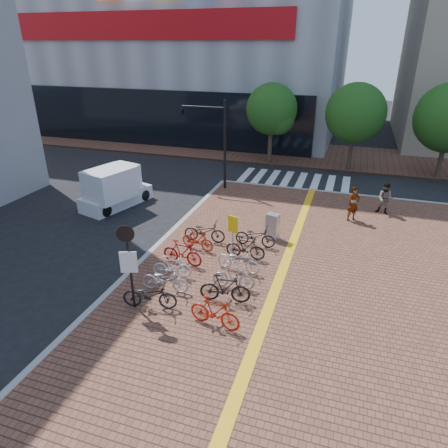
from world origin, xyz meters
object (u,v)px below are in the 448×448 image
(bike_4, at_px, (197,240))
(yellow_sign, at_px, (233,228))
(bike_5, at_px, (205,231))
(bike_11, at_px, (255,236))
(bike_7, at_px, (225,288))
(pedestrian_a, at_px, (353,204))
(bike_3, at_px, (182,253))
(bike_2, at_px, (172,267))
(pedestrian_b, at_px, (385,199))
(notice_sign, at_px, (128,257))
(bike_6, at_px, (215,312))
(box_truck, at_px, (114,187))
(bike_8, at_px, (234,277))
(bike_10, at_px, (245,248))
(traffic_light_pole, at_px, (205,127))
(bike_9, at_px, (238,260))
(bike_1, at_px, (165,280))
(bike_0, at_px, (150,295))
(utility_box, at_px, (272,226))

(bike_4, height_order, yellow_sign, yellow_sign)
(bike_5, relative_size, bike_11, 1.05)
(bike_7, bearing_deg, pedestrian_a, -33.93)
(bike_4, bearing_deg, bike_3, -175.34)
(bike_2, distance_m, pedestrian_b, 12.67)
(notice_sign, bearing_deg, bike_6, -1.12)
(bike_5, bearing_deg, box_truck, 60.46)
(bike_8, bearing_deg, bike_10, -0.51)
(bike_8, bearing_deg, traffic_light_pole, 20.36)
(bike_7, distance_m, bike_11, 4.59)
(traffic_light_pole, relative_size, box_truck, 1.23)
(pedestrian_b, distance_m, traffic_light_pole, 11.35)
(bike_6, relative_size, bike_9, 0.98)
(bike_8, xyz_separation_m, traffic_light_pole, (-5.15, 10.89, 3.32))
(bike_2, relative_size, pedestrian_a, 0.85)
(bike_10, xyz_separation_m, bike_11, (0.12, 1.28, -0.03))
(bike_5, height_order, pedestrian_b, pedestrian_b)
(bike_2, height_order, box_truck, box_truck)
(bike_9, xyz_separation_m, bike_11, (0.11, 2.38, 0.00))
(bike_8, height_order, yellow_sign, yellow_sign)
(bike_10, height_order, notice_sign, notice_sign)
(bike_1, distance_m, bike_11, 5.19)
(notice_sign, relative_size, box_truck, 0.71)
(bike_10, xyz_separation_m, yellow_sign, (-0.67, 0.30, 0.72))
(pedestrian_a, bearing_deg, bike_5, 176.83)
(bike_7, distance_m, pedestrian_b, 11.98)
(notice_sign, bearing_deg, bike_5, 84.16)
(bike_7, bearing_deg, traffic_light_pole, 14.13)
(bike_8, relative_size, bike_11, 0.89)
(pedestrian_a, bearing_deg, bike_11, -172.29)
(bike_2, bearing_deg, bike_4, -13.55)
(bike_3, distance_m, bike_10, 2.73)
(bike_4, bearing_deg, pedestrian_b, -39.85)
(bike_0, xyz_separation_m, utility_box, (2.98, 6.76, 0.12))
(bike_10, height_order, pedestrian_a, pedestrian_a)
(bike_5, relative_size, box_truck, 0.44)
(bike_11, height_order, traffic_light_pole, traffic_light_pole)
(bike_1, height_order, bike_6, bike_6)
(bike_5, height_order, bike_9, bike_5)
(box_truck, bearing_deg, bike_2, -44.07)
(bike_5, bearing_deg, bike_9, -138.05)
(bike_8, distance_m, bike_9, 1.29)
(bike_6, distance_m, bike_11, 6.00)
(bike_5, bearing_deg, bike_7, -156.21)
(bike_4, distance_m, bike_6, 5.47)
(pedestrian_b, bearing_deg, pedestrian_a, -122.72)
(bike_4, distance_m, pedestrian_a, 8.60)
(bike_3, xyz_separation_m, pedestrian_b, (8.31, 8.50, 0.32))
(bike_0, xyz_separation_m, bike_10, (2.27, 4.46, 0.01))
(bike_8, height_order, traffic_light_pole, traffic_light_pole)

